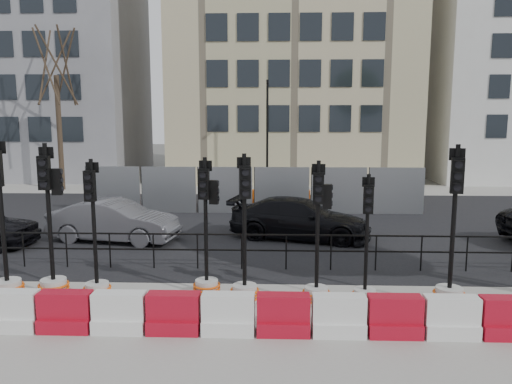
{
  "coord_description": "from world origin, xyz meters",
  "views": [
    {
      "loc": [
        0.85,
        -11.83,
        4.16
      ],
      "look_at": [
        0.32,
        3.0,
        1.86
      ],
      "focal_mm": 35.0,
      "sensor_mm": 36.0,
      "label": 1
    }
  ],
  "objects_px": {
    "car_c": "(300,219)",
    "traffic_signal_h": "(450,274)",
    "traffic_signal_a": "(6,267)",
    "traffic_signal_d": "(207,264)"
  },
  "relations": [
    {
      "from": "traffic_signal_a",
      "to": "car_c",
      "type": "relative_size",
      "value": 0.73
    },
    {
      "from": "traffic_signal_a",
      "to": "car_c",
      "type": "distance_m",
      "value": 9.11
    },
    {
      "from": "traffic_signal_d",
      "to": "traffic_signal_h",
      "type": "xyz_separation_m",
      "value": [
        5.38,
        -0.43,
        -0.04
      ]
    },
    {
      "from": "traffic_signal_a",
      "to": "car_c",
      "type": "xyz_separation_m",
      "value": [
        6.94,
        5.91,
        -0.07
      ]
    },
    {
      "from": "traffic_signal_h",
      "to": "traffic_signal_a",
      "type": "bearing_deg",
      "value": -168.74
    },
    {
      "from": "traffic_signal_a",
      "to": "car_c",
      "type": "height_order",
      "value": "traffic_signal_a"
    },
    {
      "from": "traffic_signal_a",
      "to": "traffic_signal_h",
      "type": "bearing_deg",
      "value": -8.91
    },
    {
      "from": "traffic_signal_a",
      "to": "traffic_signal_d",
      "type": "xyz_separation_m",
      "value": [
        4.52,
        0.35,
        0.01
      ]
    },
    {
      "from": "traffic_signal_h",
      "to": "traffic_signal_d",
      "type": "bearing_deg",
      "value": -172.85
    },
    {
      "from": "car_c",
      "to": "traffic_signal_h",
      "type": "bearing_deg",
      "value": -139.88
    }
  ]
}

